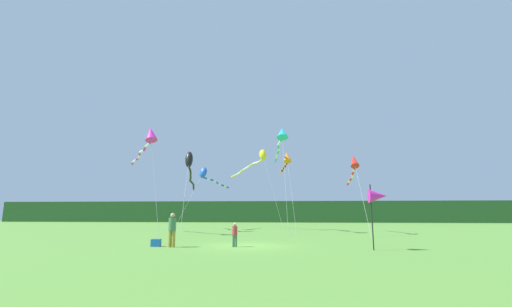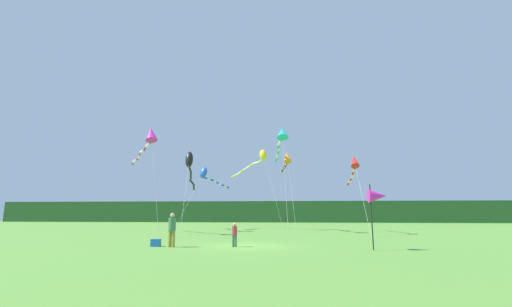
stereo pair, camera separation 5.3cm
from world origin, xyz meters
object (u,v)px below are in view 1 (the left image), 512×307
at_px(banner_flag_pole, 378,196).
at_px(kite_black, 190,165).
at_px(kite_magenta, 149,138).
at_px(kite_blue, 206,175).
at_px(kite_yellow, 258,159).
at_px(kite_orange, 287,158).
at_px(person_adult, 172,228).
at_px(person_child, 235,233).
at_px(kite_cyan, 282,136).
at_px(kite_red, 353,165).
at_px(cooler_box, 156,243).

xyz_separation_m(banner_flag_pole, kite_black, (-14.37, 15.01, 3.96)).
xyz_separation_m(kite_magenta, kite_blue, (3.04, 8.47, -2.35)).
xyz_separation_m(kite_yellow, kite_orange, (3.11, -1.81, -0.28)).
xyz_separation_m(kite_orange, kite_magenta, (-11.92, -7.03, 0.88)).
height_order(person_adult, person_child, person_adult).
bearing_deg(kite_orange, kite_cyan, -98.05).
relative_size(kite_orange, kite_blue, 1.10).
bearing_deg(kite_red, kite_black, 171.93).
relative_size(cooler_box, kite_cyan, 0.05).
xyz_separation_m(banner_flag_pole, kite_blue, (-13.47, 18.23, 3.28)).
xyz_separation_m(cooler_box, kite_blue, (-1.62, 17.50, 5.73)).
bearing_deg(kite_magenta, kite_orange, 30.53).
xyz_separation_m(person_adult, person_child, (3.37, 0.49, -0.29)).
xyz_separation_m(kite_black, kite_blue, (0.90, 3.22, -0.68)).
bearing_deg(kite_orange, kite_blue, 170.74).
bearing_deg(person_adult, kite_orange, 68.97).
bearing_deg(kite_red, person_adult, -134.87).
bearing_deg(kite_black, kite_red, -8.07).
distance_m(kite_yellow, kite_black, 7.65).
height_order(person_adult, banner_flag_pole, banner_flag_pole).
relative_size(kite_black, kite_magenta, 1.26).
height_order(person_child, banner_flag_pole, banner_flag_pole).
height_order(person_adult, kite_blue, kite_blue).
height_order(banner_flag_pole, kite_black, kite_black).
bearing_deg(banner_flag_pole, kite_yellow, 112.49).
distance_m(kite_red, kite_blue, 15.84).
distance_m(kite_yellow, kite_magenta, 12.49).
relative_size(person_adult, kite_blue, 0.24).
height_order(kite_orange, kite_blue, kite_orange).
height_order(kite_black, kite_magenta, kite_magenta).
bearing_deg(banner_flag_pole, kite_black, 133.76).
bearing_deg(kite_blue, kite_magenta, -109.71).
bearing_deg(kite_red, banner_flag_pole, -96.25).
xyz_separation_m(person_adult, kite_black, (-3.51, 14.55, 5.60)).
relative_size(cooler_box, kite_blue, 0.07).
xyz_separation_m(kite_yellow, kite_blue, (-5.76, -0.37, -1.74)).
xyz_separation_m(banner_flag_pole, kite_red, (1.40, 12.77, 3.42)).
distance_m(kite_yellow, kite_orange, 3.62).
bearing_deg(cooler_box, kite_black, 100.04).
xyz_separation_m(kite_yellow, kite_red, (9.10, -5.83, -1.60)).
bearing_deg(kite_magenta, kite_yellow, 45.13).
distance_m(person_adult, kite_magenta, 13.08).
height_order(banner_flag_pole, kite_yellow, kite_yellow).
distance_m(kite_cyan, kite_orange, 3.61).
height_order(kite_red, kite_blue, kite_red).
relative_size(person_child, kite_orange, 0.16).
relative_size(kite_black, kite_red, 1.20).
bearing_deg(kite_blue, kite_cyan, -28.71).
height_order(person_child, kite_red, kite_red).
bearing_deg(kite_magenta, kite_black, 67.90).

